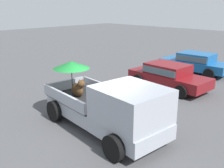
{
  "coord_description": "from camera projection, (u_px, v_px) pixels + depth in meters",
  "views": [
    {
      "loc": [
        6.11,
        -5.85,
        4.29
      ],
      "look_at": [
        -1.12,
        1.62,
        1.1
      ],
      "focal_mm": 41.41,
      "sensor_mm": 36.0,
      "label": 1
    }
  ],
  "objects": [
    {
      "name": "ground_plane",
      "position": [
        103.0,
        129.0,
        9.34
      ],
      "size": [
        80.0,
        80.0,
        0.0
      ],
      "primitive_type": "plane",
      "color": "#4C4C4F"
    },
    {
      "name": "parked_sedan_near",
      "position": [
        195.0,
        62.0,
        16.79
      ],
      "size": [
        4.37,
        2.12,
        1.33
      ],
      "rotation": [
        0.0,
        0.0,
        3.18
      ],
      "color": "black",
      "rests_on": "ground"
    },
    {
      "name": "parked_sedan_far",
      "position": [
        168.0,
        75.0,
        13.7
      ],
      "size": [
        4.39,
        2.17,
        1.33
      ],
      "rotation": [
        0.0,
        0.0,
        -0.06
      ],
      "color": "black",
      "rests_on": "ground"
    },
    {
      "name": "pickup_truck_main",
      "position": [
        110.0,
        107.0,
        8.77
      ],
      "size": [
        5.21,
        2.66,
        2.25
      ],
      "rotation": [
        0.0,
        0.0,
        -0.1
      ],
      "color": "black",
      "rests_on": "ground"
    }
  ]
}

